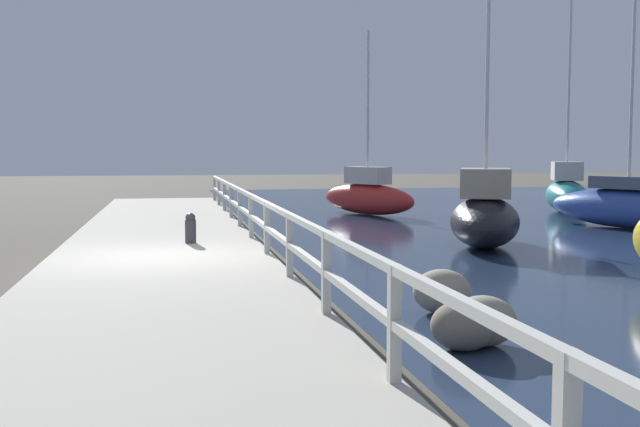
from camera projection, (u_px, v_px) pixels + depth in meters
ground_plane at (162, 270)px, 13.71m from camera, size 120.00×120.00×0.00m
dock_walkway at (162, 263)px, 13.70m from camera, size 4.08×36.00×0.26m
railing at (267, 218)px, 14.02m from camera, size 0.10×32.50×0.98m
boulder_mid_strip at (483, 321)px, 8.31m from camera, size 0.75×0.68×0.57m
boulder_upstream at (442, 291)px, 10.03m from camera, size 0.79×0.71×0.59m
boulder_downstream at (463, 326)px, 8.13m from camera, size 0.73×0.65×0.55m
mooring_bollard at (191, 228)px, 15.64m from camera, size 0.23×0.23×0.64m
sailboat_red at (367, 195)px, 26.09m from camera, size 2.82×4.65×6.35m
sailboat_blue at (628, 206)px, 21.27m from camera, size 3.21×5.31×6.45m
sailboat_black at (485, 215)px, 17.12m from camera, size 3.06×4.32×7.84m
sailboat_teal at (566, 192)px, 27.38m from camera, size 3.02×4.55×8.05m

